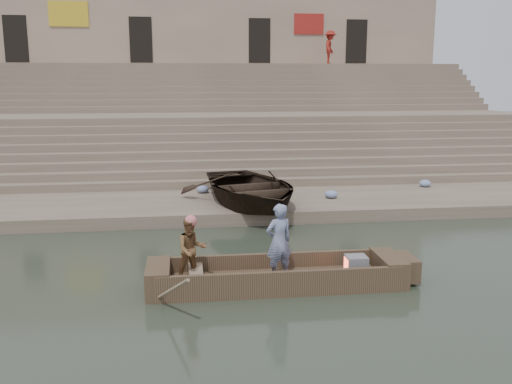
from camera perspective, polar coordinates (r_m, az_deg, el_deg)
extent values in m
plane|color=#262E23|center=(11.55, -8.52, -11.56)|extent=(120.00, 120.00, 0.00)
cube|color=#83715E|center=(19.12, -8.13, -1.55)|extent=(32.00, 4.00, 0.40)
cube|color=#83715E|center=(26.31, -8.03, 4.71)|extent=(32.00, 3.00, 2.80)
cube|color=#83715E|center=(33.18, -7.98, 8.21)|extent=(32.00, 3.00, 5.20)
cube|color=#83715E|center=(21.29, -8.07, 0.22)|extent=(32.00, 0.50, 0.70)
cube|color=#83715E|center=(21.75, -8.07, 0.86)|extent=(32.00, 0.50, 1.00)
cube|color=#83715E|center=(22.21, -8.07, 1.48)|extent=(32.00, 0.50, 1.30)
cube|color=#83715E|center=(22.68, -8.07, 2.08)|extent=(32.00, 0.50, 1.60)
cube|color=#83715E|center=(23.15, -8.07, 2.64)|extent=(32.00, 0.50, 1.90)
cube|color=#83715E|center=(23.62, -8.07, 3.19)|extent=(32.00, 0.50, 2.20)
cube|color=#83715E|center=(24.10, -8.07, 3.72)|extent=(32.00, 0.50, 2.50)
cube|color=#83715E|center=(24.57, -8.07, 4.22)|extent=(32.00, 0.50, 2.80)
cube|color=#83715E|center=(28.03, -8.01, 5.44)|extent=(32.00, 0.50, 3.10)
cube|color=#83715E|center=(28.51, -8.01, 5.84)|extent=(32.00, 0.50, 3.40)
cube|color=#83715E|center=(29.00, -8.01, 6.24)|extent=(32.00, 0.50, 3.70)
cube|color=#83715E|center=(29.48, -8.01, 6.62)|extent=(32.00, 0.50, 4.00)
cube|color=#83715E|center=(29.97, -8.01, 6.99)|extent=(32.00, 0.50, 4.30)
cube|color=#83715E|center=(30.46, -8.01, 7.34)|extent=(32.00, 0.50, 4.60)
cube|color=#83715E|center=(30.94, -8.01, 7.69)|extent=(32.00, 0.50, 4.90)
cube|color=#83715E|center=(31.43, -8.01, 8.02)|extent=(32.00, 0.50, 5.20)
cube|color=tan|center=(37.14, -8.06, 13.19)|extent=(32.00, 5.00, 11.20)
cube|color=black|center=(35.96, -23.09, 14.05)|extent=(1.30, 0.18, 2.60)
cube|color=black|center=(34.81, -11.56, 14.83)|extent=(1.30, 0.18, 2.60)
cube|color=black|center=(35.05, 0.34, 15.04)|extent=(1.30, 0.18, 2.60)
cube|color=black|center=(36.34, 10.08, 14.74)|extent=(1.30, 0.18, 2.60)
cube|color=gold|center=(35.35, -18.42, 16.71)|extent=(2.20, 0.10, 1.40)
cube|color=maroon|center=(35.58, 5.36, 16.55)|extent=(1.80, 0.10, 1.20)
cube|color=brown|center=(12.51, 2.08, -9.03)|extent=(5.00, 1.30, 0.22)
cube|color=brown|center=(11.88, 2.58, -9.31)|extent=(5.20, 0.12, 0.56)
cube|color=brown|center=(13.02, 1.64, -7.38)|extent=(5.20, 0.12, 0.56)
cube|color=brown|center=(12.30, -9.85, -8.62)|extent=(0.50, 1.30, 0.60)
cube|color=brown|center=(13.08, 13.27, -7.52)|extent=(0.50, 1.30, 0.60)
cube|color=brown|center=(13.22, 14.91, -7.31)|extent=(0.35, 0.90, 0.50)
cube|color=#937A5B|center=(12.26, -6.09, -8.09)|extent=(0.30, 1.20, 0.08)
cylinder|color=#937A5B|center=(11.46, -9.27, -10.16)|extent=(1.03, 2.10, 1.36)
sphere|color=#DB6C6D|center=(11.96, -6.60, -2.93)|extent=(0.26, 0.26, 0.26)
imported|color=navy|center=(12.13, 2.32, -5.01)|extent=(0.70, 0.57, 1.66)
imported|color=#206127|center=(12.13, -6.53, -5.79)|extent=(0.77, 0.67, 1.37)
cube|color=slate|center=(12.80, 10.08, -7.24)|extent=(0.46, 0.42, 0.40)
cube|color=#E5593F|center=(12.74, 9.17, -7.30)|extent=(0.04, 0.34, 0.32)
imported|color=#2D2116|center=(18.36, -0.62, 0.43)|extent=(4.94, 6.08, 1.11)
imported|color=maroon|center=(33.88, 7.50, 14.30)|extent=(1.12, 1.40, 1.90)
ellipsoid|color=#3F5999|center=(19.58, 7.60, -0.23)|extent=(0.44, 0.44, 0.26)
ellipsoid|color=#3F5999|center=(22.33, 16.72, 0.85)|extent=(0.44, 0.44, 0.26)
ellipsoid|color=#3F5999|center=(20.37, -5.41, 0.29)|extent=(0.44, 0.44, 0.26)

